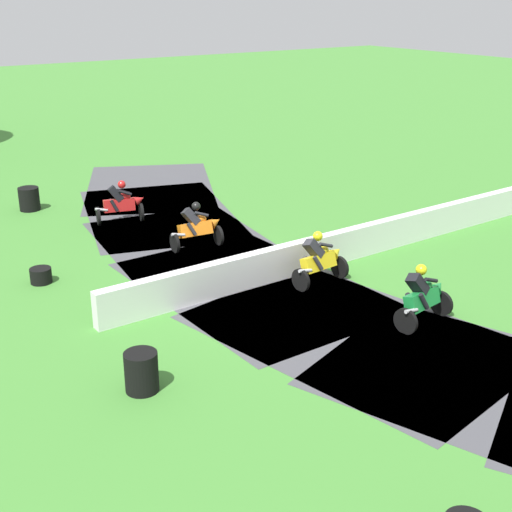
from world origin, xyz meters
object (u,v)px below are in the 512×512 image
motorcycle_lead_red (121,203)px  motorcycle_fourth_green (423,296)px  motorcycle_trailing_yellow (320,259)px  tire_stack_mid_b (141,372)px  tire_stack_near (29,199)px  tire_stack_mid_a (41,275)px  motorcycle_chase_orange (197,227)px

motorcycle_lead_red → motorcycle_fourth_green: size_ratio=1.02×
motorcycle_trailing_yellow → tire_stack_mid_b: 6.60m
motorcycle_lead_red → tire_stack_mid_b: size_ratio=2.14×
tire_stack_near → tire_stack_mid_b: 13.11m
motorcycle_fourth_green → tire_stack_mid_b: (-6.65, 0.91, -0.24)m
tire_stack_mid_a → motorcycle_chase_orange: bearing=1.1°
motorcycle_trailing_yellow → tire_stack_near: motorcycle_trailing_yellow is taller
motorcycle_chase_orange → tire_stack_mid_a: size_ratio=3.04×
motorcycle_trailing_yellow → tire_stack_near: 11.51m
tire_stack_mid_a → motorcycle_lead_red: bearing=42.3°
motorcycle_fourth_green → tire_stack_mid_a: size_ratio=2.98×
motorcycle_fourth_green → motorcycle_trailing_yellow: bearing=98.1°
motorcycle_trailing_yellow → tire_stack_mid_a: motorcycle_trailing_yellow is taller
motorcycle_chase_orange → motorcycle_fourth_green: 7.53m
motorcycle_lead_red → tire_stack_mid_b: motorcycle_lead_red is taller
tire_stack_near → motorcycle_fourth_green: bearing=-71.4°
motorcycle_fourth_green → tire_stack_near: (-4.67, 13.87, -0.24)m
motorcycle_fourth_green → tire_stack_mid_b: motorcycle_fourth_green is taller
motorcycle_chase_orange → tire_stack_near: motorcycle_chase_orange is taller
motorcycle_chase_orange → motorcycle_trailing_yellow: size_ratio=1.02×
motorcycle_lead_red → motorcycle_chase_orange: (0.86, -3.46, -0.03)m
motorcycle_fourth_green → tire_stack_mid_a: motorcycle_fourth_green is taller
tire_stack_mid_b → motorcycle_fourth_green: bearing=-7.8°
motorcycle_lead_red → tire_stack_near: 3.73m
motorcycle_chase_orange → motorcycle_fourth_green: motorcycle_fourth_green is taller
tire_stack_mid_b → motorcycle_lead_red: bearing=67.6°
motorcycle_chase_orange → tire_stack_near: 7.18m
motorcycle_chase_orange → tire_stack_near: bearing=114.2°
tire_stack_near → tire_stack_mid_b: size_ratio=1.00×
motorcycle_chase_orange → motorcycle_lead_red: bearing=104.0°
motorcycle_chase_orange → tire_stack_mid_b: motorcycle_chase_orange is taller
motorcycle_trailing_yellow → tire_stack_near: size_ratio=2.10×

